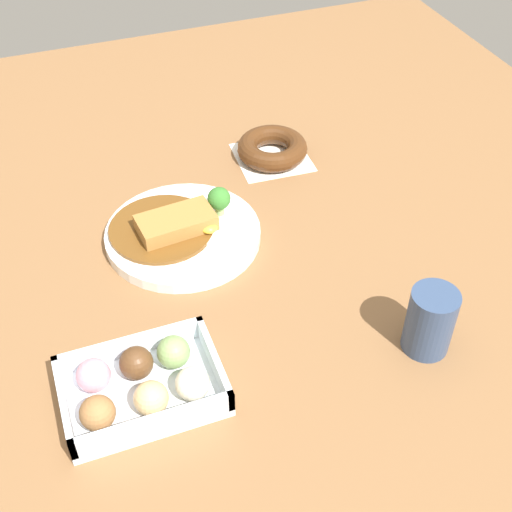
{
  "coord_description": "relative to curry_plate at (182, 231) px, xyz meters",
  "views": [
    {
      "loc": [
        0.19,
        0.71,
        0.7
      ],
      "look_at": [
        -0.06,
        0.03,
        0.03
      ],
      "focal_mm": 47.84,
      "sensor_mm": 36.0,
      "label": 1
    }
  ],
  "objects": [
    {
      "name": "ground_plane",
      "position": [
        -0.02,
        0.08,
        -0.02
      ],
      "size": [
        1.6,
        1.6,
        0.0
      ],
      "primitive_type": "plane",
      "color": "brown"
    },
    {
      "name": "curry_plate",
      "position": [
        0.0,
        0.0,
        0.0
      ],
      "size": [
        0.24,
        0.24,
        0.07
      ],
      "color": "white",
      "rests_on": "ground_plane"
    },
    {
      "name": "donut_box",
      "position": [
        0.13,
        0.27,
        0.01
      ],
      "size": [
        0.19,
        0.13,
        0.05
      ],
      "color": "silver",
      "rests_on": "ground_plane"
    },
    {
      "name": "chocolate_ring_donut",
      "position": [
        -0.21,
        -0.16,
        0.0
      ],
      "size": [
        0.13,
        0.13,
        0.04
      ],
      "color": "white",
      "rests_on": "ground_plane"
    },
    {
      "name": "coffee_mug",
      "position": [
        -0.24,
        0.32,
        0.03
      ],
      "size": [
        0.06,
        0.06,
        0.09
      ],
      "primitive_type": "cylinder",
      "color": "#33476B",
      "rests_on": "ground_plane"
    }
  ]
}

